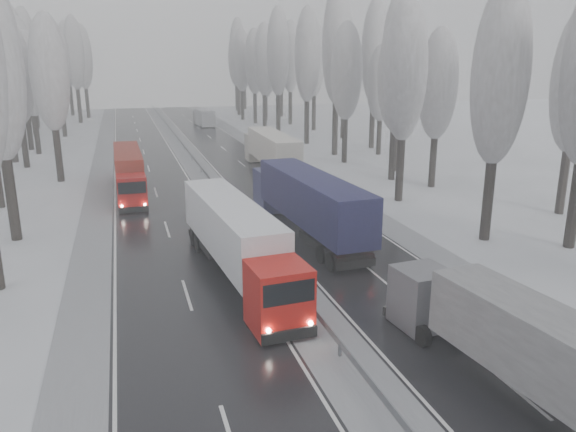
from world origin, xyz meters
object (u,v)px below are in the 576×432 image
truck_blue_box (306,199)px  truck_cream_box (271,149)px  truck_grey_tarp (542,355)px  truck_red_red (129,169)px  box_truck_distant (204,118)px  truck_red_white (236,237)px

truck_blue_box → truck_cream_box: (3.44, 22.35, -0.08)m
truck_grey_tarp → truck_red_red: truck_red_red is taller
truck_blue_box → truck_red_red: (-11.26, 16.81, -0.38)m
truck_cream_box → truck_red_red: bearing=-157.9°
truck_blue_box → truck_cream_box: truck_blue_box is taller
truck_grey_tarp → box_truck_distant: (1.50, 88.65, -0.61)m
truck_blue_box → truck_cream_box: size_ratio=1.03×
truck_grey_tarp → truck_blue_box: truck_blue_box is taller
truck_grey_tarp → truck_cream_box: size_ratio=0.86×
truck_grey_tarp → truck_red_white: 16.57m
box_truck_distant → truck_red_red: (-14.12, -50.65, 0.67)m
truck_red_red → truck_red_white: bearing=-78.1°
truck_blue_box → truck_grey_tarp: bearing=-89.9°
truck_blue_box → box_truck_distant: bearing=84.0°
truck_grey_tarp → truck_red_red: 40.05m
truck_cream_box → truck_red_red: size_ratio=1.14×
box_truck_distant → truck_blue_box: bearing=-96.9°
truck_cream_box → truck_red_white: (-9.53, -28.76, -0.08)m
truck_cream_box → box_truck_distant: truck_cream_box is taller
truck_red_white → truck_cream_box: bearing=67.2°
truck_blue_box → box_truck_distant: (2.86, 67.45, -1.05)m
truck_blue_box → truck_cream_box: bearing=77.7°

